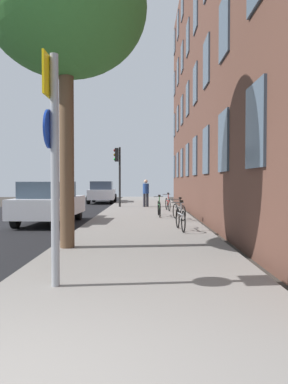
# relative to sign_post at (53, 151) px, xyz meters

# --- Properties ---
(ground_plane) EXTENTS (41.80, 41.80, 0.00)m
(ground_plane) POSITION_rel_sign_post_xyz_m (-2.27, 12.05, -2.10)
(ground_plane) COLOR #332D28
(road_asphalt) EXTENTS (7.00, 38.00, 0.01)m
(road_asphalt) POSITION_rel_sign_post_xyz_m (-4.37, 12.05, -2.09)
(road_asphalt) COLOR black
(road_asphalt) RESTS_ON ground
(sidewalk) EXTENTS (4.20, 38.00, 0.12)m
(sidewalk) POSITION_rel_sign_post_xyz_m (1.23, 12.05, -2.04)
(sidewalk) COLOR gray
(sidewalk) RESTS_ON ground
(building_facade) EXTENTS (0.56, 27.00, 13.95)m
(building_facade) POSITION_rel_sign_post_xyz_m (3.82, 11.55, 4.89)
(building_facade) COLOR #513328
(building_facade) RESTS_ON ground
(sign_post) EXTENTS (0.15, 0.60, 3.36)m
(sign_post) POSITION_rel_sign_post_xyz_m (0.00, 0.00, 0.00)
(sign_post) COLOR gray
(sign_post) RESTS_ON sidewalk
(traffic_light) EXTENTS (0.43, 0.24, 3.54)m
(traffic_light) POSITION_rel_sign_post_xyz_m (-0.34, 16.78, 0.45)
(traffic_light) COLOR black
(traffic_light) RESTS_ON sidewalk
(tree_near) EXTENTS (3.69, 3.69, 7.06)m
(tree_near) POSITION_rel_sign_post_xyz_m (-0.48, 3.17, 3.47)
(tree_near) COLOR brown
(tree_near) RESTS_ON sidewalk
(bicycle_0) EXTENTS (0.42, 1.73, 0.95)m
(bicycle_0) POSITION_rel_sign_post_xyz_m (2.41, 6.20, -1.61)
(bicycle_0) COLOR black
(bicycle_0) RESTS_ON sidewalk
(bicycle_1) EXTENTS (0.52, 1.54, 0.90)m
(bicycle_1) POSITION_rel_sign_post_xyz_m (2.64, 9.34, -1.63)
(bicycle_1) COLOR black
(bicycle_1) RESTS_ON sidewalk
(bicycle_2) EXTENTS (0.42, 1.72, 0.94)m
(bicycle_2) POSITION_rel_sign_post_xyz_m (1.90, 10.77, -1.61)
(bicycle_2) COLOR black
(bicycle_2) RESTS_ON sidewalk
(bicycle_3) EXTENTS (0.42, 1.65, 0.93)m
(bicycle_3) POSITION_rel_sign_post_xyz_m (2.47, 14.00, -1.62)
(bicycle_3) COLOR black
(bicycle_3) RESTS_ON sidewalk
(pedestrian_0) EXTENTS (0.51, 0.51, 1.62)m
(pedestrian_0) POSITION_rel_sign_post_xyz_m (1.32, 16.73, -1.05)
(pedestrian_0) COLOR #26262D
(pedestrian_0) RESTS_ON sidewalk
(car_0) EXTENTS (2.03, 4.42, 1.62)m
(car_0) POSITION_rel_sign_post_xyz_m (-2.38, 8.88, -1.25)
(car_0) COLOR silver
(car_0) RESTS_ON road_asphalt
(car_1) EXTENTS (2.02, 4.41, 1.62)m
(car_1) POSITION_rel_sign_post_xyz_m (-1.94, 22.35, -1.26)
(car_1) COLOR silver
(car_1) RESTS_ON road_asphalt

